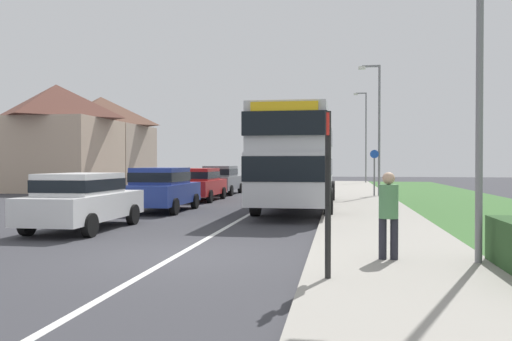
{
  "coord_description": "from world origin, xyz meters",
  "views": [
    {
      "loc": [
        3.17,
        -9.67,
        1.83
      ],
      "look_at": [
        0.62,
        6.01,
        1.6
      ],
      "focal_mm": 36.15,
      "sensor_mm": 36.0,
      "label": 1
    }
  ],
  "objects": [
    {
      "name": "lane_marking_centre",
      "position": [
        0.0,
        8.0,
        0.0
      ],
      "size": [
        0.14,
        60.0,
        0.01
      ],
      "primitive_type": "cube",
      "color": "silver",
      "rests_on": "ground_plane"
    },
    {
      "name": "double_decker_bus",
      "position": [
        1.56,
        10.93,
        2.14
      ],
      "size": [
        2.8,
        11.21,
        3.7
      ],
      "color": "#BCBCC1",
      "rests_on": "ground_plane"
    },
    {
      "name": "street_lamp_near",
      "position": [
        5.41,
        -0.35,
        3.81
      ],
      "size": [
        1.14,
        0.2,
        6.55
      ],
      "color": "slate",
      "rests_on": "ground_plane"
    },
    {
      "name": "parked_car_grey",
      "position": [
        -3.66,
        19.66,
        0.91
      ],
      "size": [
        1.91,
        4.45,
        1.66
      ],
      "color": "slate",
      "rests_on": "ground_plane"
    },
    {
      "name": "parked_car_blue",
      "position": [
        -3.45,
        8.91,
        0.91
      ],
      "size": [
        1.99,
        4.18,
        1.65
      ],
      "color": "navy",
      "rests_on": "ground_plane"
    },
    {
      "name": "house_terrace_far_side",
      "position": [
        -15.08,
        24.59,
        3.48
      ],
      "size": [
        6.79,
        12.62,
        6.95
      ],
      "color": "#C1A88E",
      "rests_on": "ground_plane"
    },
    {
      "name": "pedestrian_at_stop",
      "position": [
        4.03,
        -0.3,
        0.98
      ],
      "size": [
        0.34,
        0.34,
        1.67
      ],
      "color": "#23232D",
      "rests_on": "ground_plane"
    },
    {
      "name": "street_lamp_far",
      "position": [
        5.37,
        36.74,
        4.58
      ],
      "size": [
        1.14,
        0.2,
        8.04
      ],
      "color": "slate",
      "rests_on": "ground_plane"
    },
    {
      "name": "cycle_route_sign",
      "position": [
        4.97,
        17.88,
        1.43
      ],
      "size": [
        0.44,
        0.08,
        2.52
      ],
      "color": "slate",
      "rests_on": "ground_plane"
    },
    {
      "name": "ground_plane",
      "position": [
        0.0,
        0.0,
        0.0
      ],
      "size": [
        120.0,
        120.0,
        0.0
      ],
      "primitive_type": "plane",
      "color": "#38383D"
    },
    {
      "name": "parked_car_red",
      "position": [
        -3.57,
        14.53,
        0.87
      ],
      "size": [
        1.92,
        4.36,
        1.57
      ],
      "color": "#B21E1E",
      "rests_on": "ground_plane"
    },
    {
      "name": "street_lamp_mid",
      "position": [
        5.11,
        17.94,
        4.02
      ],
      "size": [
        1.14,
        0.2,
        6.95
      ],
      "color": "slate",
      "rests_on": "ground_plane"
    },
    {
      "name": "parked_car_white",
      "position": [
        -3.74,
        3.41,
        0.86
      ],
      "size": [
        1.88,
        4.32,
        1.55
      ],
      "color": "silver",
      "rests_on": "ground_plane"
    },
    {
      "name": "bus_stop_sign",
      "position": [
        3.0,
        -1.97,
        1.54
      ],
      "size": [
        0.09,
        0.52,
        2.6
      ],
      "color": "black",
      "rests_on": "ground_plane"
    },
    {
      "name": "pavement_near_side",
      "position": [
        4.2,
        6.0,
        0.06
      ],
      "size": [
        3.2,
        68.0,
        0.12
      ],
      "primitive_type": "cube",
      "color": "#9E998E",
      "rests_on": "ground_plane"
    }
  ]
}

